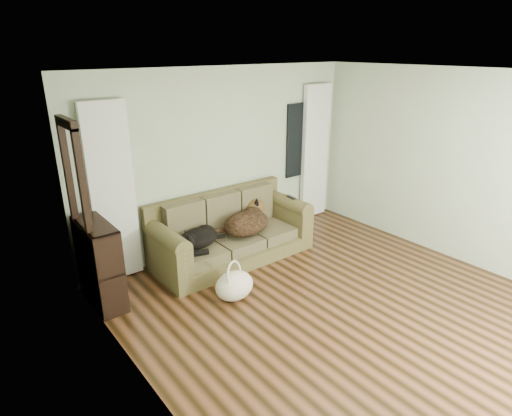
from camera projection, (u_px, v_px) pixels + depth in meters
floor at (351, 315)px, 4.83m from camera, size 5.00×5.00×0.00m
ceiling at (374, 75)px, 3.90m from camera, size 5.00×5.00×0.00m
wall_back at (224, 160)px, 6.20m from camera, size 4.50×0.04×2.60m
wall_left at (160, 276)px, 3.07m from camera, size 0.04×5.00×2.60m
wall_right at (471, 170)px, 5.66m from camera, size 0.04×5.00×2.60m
curtain_left at (113, 194)px, 5.22m from camera, size 0.55×0.08×2.25m
curtain_right at (315, 153)px, 7.24m from camera, size 0.55×0.08×2.25m
window_pane at (298, 140)px, 6.98m from camera, size 0.50×0.03×1.20m
door_casing at (81, 221)px, 4.69m from camera, size 0.07×0.60×2.10m
sofa at (233, 229)px, 5.98m from camera, size 2.25×0.97×0.92m
dog_black_lab at (197, 238)px, 5.61m from camera, size 0.64×0.50×0.25m
dog_shepherd at (247, 223)px, 6.08m from camera, size 0.89×0.72×0.35m
tv_remote at (291, 197)px, 6.38m from camera, size 0.07×0.17×0.02m
tote_bag at (234, 287)px, 5.09m from camera, size 0.53×0.44×0.35m
bookshelf at (100, 264)px, 4.91m from camera, size 0.32×0.81×1.00m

